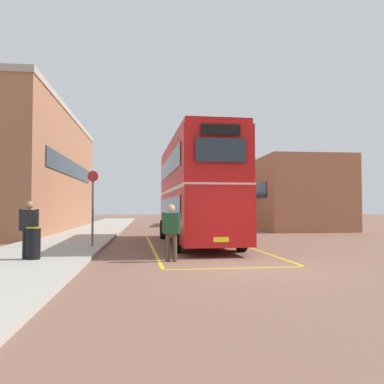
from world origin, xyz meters
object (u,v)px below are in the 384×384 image
Objects in this scene: pedestrian_waiting_near at (29,225)px; pedestrian_boarding at (171,228)px; single_deck_bus at (198,208)px; bus_stop_sign at (93,201)px; double_decker_bus at (196,190)px; litter_bin at (33,243)px.

pedestrian_boarding is at bearing -0.53° from pedestrian_waiting_near.
single_deck_bus is at bearing 80.97° from pedestrian_boarding.
pedestrian_boarding is at bearing -52.34° from bus_stop_sign.
pedestrian_waiting_near is at bearing 179.47° from pedestrian_boarding.
pedestrian_boarding is (-4.03, -25.39, -0.60)m from single_deck_bus.
double_decker_bus is at bearing -97.46° from single_deck_bus.
litter_bin is at bearing -133.40° from double_decker_bus.
single_deck_bus is (2.56, 19.54, -0.88)m from double_decker_bus.
double_decker_bus is 11.26× the size of litter_bin.
litter_bin is at bearing -107.79° from single_deck_bus.
bus_stop_sign reaches higher than single_deck_bus.
single_deck_bus is 22.69m from bus_stop_sign.
bus_stop_sign reaches higher than litter_bin.
double_decker_bus reaches higher than litter_bin.
litter_bin is at bearing -107.43° from bus_stop_sign.
bus_stop_sign is at bearing -107.85° from single_deck_bus.
litter_bin is 4.26m from bus_stop_sign.
pedestrian_waiting_near is at bearing -134.86° from double_decker_bus.
single_deck_bus is at bearing 72.21° from litter_bin.
pedestrian_boarding is 4.87m from bus_stop_sign.
bus_stop_sign reaches higher than pedestrian_waiting_near.
double_decker_bus is 19.72m from single_deck_bus.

